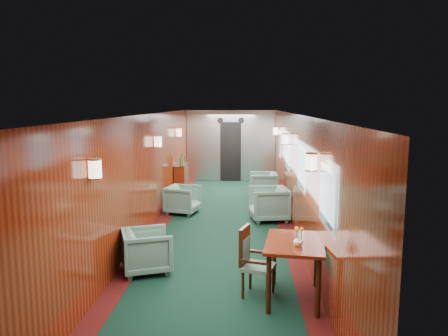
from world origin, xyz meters
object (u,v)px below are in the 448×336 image
(dining_table, at_px, (295,251))
(armchair_left_near, at_px, (147,251))
(credenza, at_px, (182,179))
(armchair_right_near, at_px, (269,204))
(armchair_left_far, at_px, (183,200))
(side_chair, at_px, (252,258))
(armchair_right_far, at_px, (263,185))

(dining_table, height_order, armchair_left_near, dining_table)
(credenza, relative_size, armchair_right_near, 1.40)
(armchair_left_far, relative_size, armchair_right_near, 0.88)
(dining_table, xyz_separation_m, armchair_left_near, (-2.18, 0.89, -0.34))
(credenza, bearing_deg, dining_table, -69.82)
(dining_table, distance_m, armchair_left_far, 5.04)
(side_chair, height_order, armchair_left_near, side_chair)
(armchair_left_near, height_order, armchair_right_far, armchair_right_far)
(side_chair, relative_size, armchair_left_far, 1.29)
(dining_table, distance_m, side_chair, 0.60)
(armchair_right_near, height_order, armchair_right_far, armchair_right_near)
(armchair_right_near, bearing_deg, armchair_right_far, 171.85)
(side_chair, distance_m, armchair_right_far, 6.40)
(armchair_left_far, xyz_separation_m, armchair_right_far, (2.00, 1.96, 0.01))
(armchair_left_far, distance_m, armchair_right_far, 2.80)
(armchair_left_far, height_order, armchair_right_near, armchair_right_near)
(side_chair, height_order, credenza, credenza)
(dining_table, distance_m, armchair_right_far, 6.53)
(armchair_right_near, bearing_deg, dining_table, -6.82)
(armchair_right_far, bearing_deg, armchair_right_near, -0.54)
(armchair_right_near, bearing_deg, armchair_left_near, -41.97)
(side_chair, xyz_separation_m, armchair_left_far, (-1.58, 4.43, -0.18))
(dining_table, xyz_separation_m, armchair_left_far, (-2.13, 4.56, -0.34))
(armchair_left_near, height_order, armchair_left_far, armchair_left_near)
(dining_table, relative_size, credenza, 1.00)
(side_chair, height_order, armchair_right_far, side_chair)
(armchair_right_near, bearing_deg, armchair_left_far, -113.65)
(credenza, xyz_separation_m, armchair_left_far, (0.34, -2.18, -0.12))
(armchair_right_near, relative_size, armchair_right_far, 1.09)
(armchair_right_far, bearing_deg, side_chair, -4.70)
(dining_table, height_order, armchair_left_far, dining_table)
(dining_table, relative_size, armchair_right_near, 1.40)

